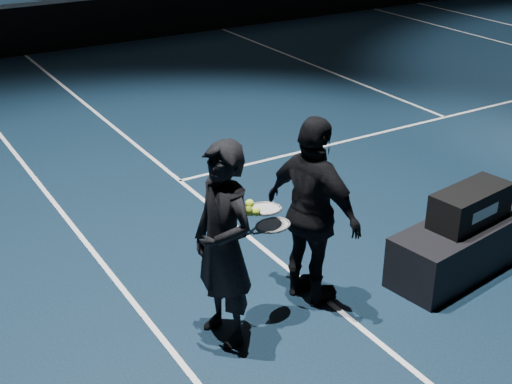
{
  "coord_description": "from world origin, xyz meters",
  "views": [
    {
      "loc": [
        -7.17,
        -13.08,
        3.35
      ],
      "look_at": [
        -4.75,
        -9.11,
        1.13
      ],
      "focal_mm": 50.0,
      "sensor_mm": 36.0,
      "label": 1
    }
  ],
  "objects_px": {
    "player_b": "(313,213)",
    "tennis_balls": "(252,209)",
    "racket_bag": "(470,205)",
    "player_a": "(223,245)",
    "racket_upper": "(264,209)",
    "player_bench": "(465,245)",
    "racket_lower": "(273,225)"
  },
  "relations": [
    {
      "from": "player_a",
      "to": "tennis_balls",
      "type": "bearing_deg",
      "value": 87.98
    },
    {
      "from": "player_bench",
      "to": "player_a",
      "type": "height_order",
      "value": "player_a"
    },
    {
      "from": "racket_upper",
      "to": "tennis_balls",
      "type": "xyz_separation_m",
      "value": [
        -0.14,
        -0.05,
        0.05
      ]
    },
    {
      "from": "player_bench",
      "to": "racket_lower",
      "type": "distance_m",
      "value": 1.94
    },
    {
      "from": "player_a",
      "to": "racket_upper",
      "type": "distance_m",
      "value": 0.43
    },
    {
      "from": "player_bench",
      "to": "player_b",
      "type": "height_order",
      "value": "player_b"
    },
    {
      "from": "racket_lower",
      "to": "player_bench",
      "type": "bearing_deg",
      "value": -13.92
    },
    {
      "from": "player_a",
      "to": "player_b",
      "type": "bearing_deg",
      "value": 86.86
    },
    {
      "from": "player_b",
      "to": "tennis_balls",
      "type": "bearing_deg",
      "value": 82.11
    },
    {
      "from": "racket_bag",
      "to": "racket_upper",
      "type": "xyz_separation_m",
      "value": [
        -1.88,
        0.31,
        0.33
      ]
    },
    {
      "from": "player_b",
      "to": "racket_lower",
      "type": "distance_m",
      "value": 0.4
    },
    {
      "from": "racket_bag",
      "to": "racket_upper",
      "type": "bearing_deg",
      "value": 161.95
    },
    {
      "from": "racket_bag",
      "to": "tennis_balls",
      "type": "xyz_separation_m",
      "value": [
        -2.03,
        0.27,
        0.38
      ]
    },
    {
      "from": "player_bench",
      "to": "player_b",
      "type": "distance_m",
      "value": 1.57
    },
    {
      "from": "player_a",
      "to": "player_bench",
      "type": "bearing_deg",
      "value": 75.65
    },
    {
      "from": "player_a",
      "to": "racket_lower",
      "type": "relative_size",
      "value": 2.33
    },
    {
      "from": "racket_bag",
      "to": "player_b",
      "type": "relative_size",
      "value": 0.49
    },
    {
      "from": "player_a",
      "to": "tennis_balls",
      "type": "height_order",
      "value": "player_a"
    },
    {
      "from": "player_bench",
      "to": "player_a",
      "type": "bearing_deg",
      "value": 165.46
    },
    {
      "from": "racket_lower",
      "to": "tennis_balls",
      "type": "height_order",
      "value": "tennis_balls"
    },
    {
      "from": "player_bench",
      "to": "racket_bag",
      "type": "height_order",
      "value": "racket_bag"
    },
    {
      "from": "racket_lower",
      "to": "racket_upper",
      "type": "relative_size",
      "value": 1.0
    },
    {
      "from": "player_b",
      "to": "tennis_balls",
      "type": "height_order",
      "value": "player_b"
    },
    {
      "from": "racket_bag",
      "to": "player_b",
      "type": "xyz_separation_m",
      "value": [
        -1.43,
        0.32,
        0.17
      ]
    },
    {
      "from": "player_a",
      "to": "racket_upper",
      "type": "relative_size",
      "value": 2.33
    },
    {
      "from": "racket_upper",
      "to": "tennis_balls",
      "type": "relative_size",
      "value": 5.67
    },
    {
      "from": "player_bench",
      "to": "racket_upper",
      "type": "xyz_separation_m",
      "value": [
        -1.88,
        0.31,
        0.72
      ]
    },
    {
      "from": "racket_bag",
      "to": "player_b",
      "type": "bearing_deg",
      "value": 159.0
    },
    {
      "from": "racket_bag",
      "to": "racket_upper",
      "type": "relative_size",
      "value": 1.14
    },
    {
      "from": "player_bench",
      "to": "tennis_balls",
      "type": "bearing_deg",
      "value": 163.94
    },
    {
      "from": "racket_lower",
      "to": "racket_upper",
      "type": "xyz_separation_m",
      "value": [
        -0.05,
        0.04,
        0.14
      ]
    },
    {
      "from": "tennis_balls",
      "to": "player_b",
      "type": "bearing_deg",
      "value": 4.76
    }
  ]
}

